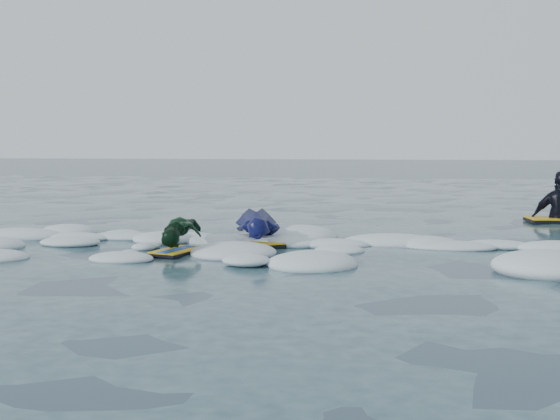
{
  "coord_description": "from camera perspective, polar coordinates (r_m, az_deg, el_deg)",
  "views": [
    {
      "loc": [
        2.25,
        -7.99,
        1.37
      ],
      "look_at": [
        0.69,
        1.6,
        0.47
      ],
      "focal_mm": 45.0,
      "sensor_mm": 36.0,
      "label": 1
    }
  ],
  "objects": [
    {
      "name": "ground",
      "position": [
        8.41,
        -6.44,
        -4.13
      ],
      "size": [
        120.0,
        120.0,
        0.0
      ],
      "primitive_type": "plane",
      "color": "#172D38",
      "rests_on": "ground"
    },
    {
      "name": "prone_child_unit",
      "position": [
        9.11,
        -8.06,
        -2.0
      ],
      "size": [
        0.65,
        1.21,
        0.44
      ],
      "rotation": [
        0.0,
        0.0,
        1.31
      ],
      "color": "black",
      "rests_on": "ground"
    },
    {
      "name": "prone_woman_unit",
      "position": [
        9.88,
        -1.89,
        -1.37
      ],
      "size": [
        1.05,
        1.79,
        0.44
      ],
      "rotation": [
        0.0,
        0.0,
        2.03
      ],
      "color": "black",
      "rests_on": "ground"
    },
    {
      "name": "foam_band",
      "position": [
        9.4,
        -4.74,
        -3.12
      ],
      "size": [
        12.0,
        3.1,
        0.3
      ],
      "primitive_type": null,
      "color": "silver",
      "rests_on": "ground"
    }
  ]
}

